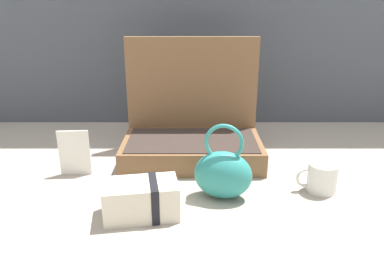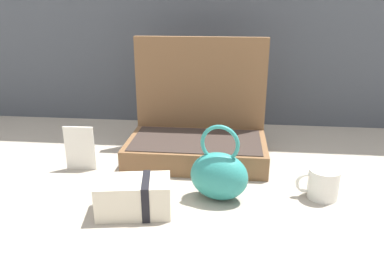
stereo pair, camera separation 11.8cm
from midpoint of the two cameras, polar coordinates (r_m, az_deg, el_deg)
name	(u,v)px [view 2 (the right image)]	position (r m, az deg, el deg)	size (l,w,h in m)	color
ground_plane	(193,174)	(1.25, 2.92, -5.24)	(6.00, 6.00, 0.00)	#9E9384
open_suitcase	(196,132)	(1.36, 3.15, 1.04)	(0.48, 0.30, 0.41)	brown
teal_pouch_handbag	(219,175)	(1.08, 7.21, -5.30)	(0.18, 0.13, 0.22)	teal
cream_toiletry_bag	(135,196)	(1.02, -5.22, -8.54)	(0.21, 0.14, 0.10)	beige
coffee_mug	(323,184)	(1.17, 21.72, -6.23)	(0.12, 0.09, 0.09)	silver
info_card_left	(80,148)	(1.30, -13.89, -1.27)	(0.10, 0.01, 0.15)	white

